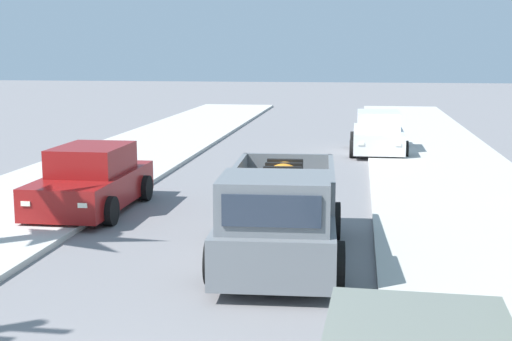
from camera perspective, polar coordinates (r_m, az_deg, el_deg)
name	(u,v)px	position (r m, az deg, el deg)	size (l,w,h in m)	color
sidewalk_left	(52,190)	(19.64, -16.04, -1.54)	(4.64, 60.00, 0.12)	beige
sidewalk_right	(467,203)	(18.13, 16.57, -2.48)	(4.64, 60.00, 0.12)	beige
curb_left	(85,192)	(19.29, -13.55, -1.67)	(0.16, 60.00, 0.10)	silver
curb_right	(429,202)	(18.02, 13.68, -2.46)	(0.16, 60.00, 0.10)	silver
pickup_truck	(280,217)	(12.65, 1.94, -3.73)	(2.40, 5.30, 1.80)	slate
car_left_near	(92,181)	(17.09, -13.04, -0.82)	(2.03, 4.26, 1.54)	maroon
car_right_near	(378,134)	(26.48, 9.76, 2.92)	(2.03, 4.26, 1.54)	silver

